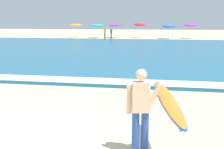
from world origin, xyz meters
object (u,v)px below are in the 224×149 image
object	(u,v)px
surfer_with_board	(154,104)
beach_umbrella_2	(116,25)
beachgoer_near_row_left	(105,33)
beach_umbrella_4	(169,26)
beachgoer_near_row_mid	(111,33)
beach_umbrella_1	(97,25)
beach_umbrella_0	(76,25)
beach_umbrella_3	(139,25)
beach_umbrella_5	(191,25)

from	to	relation	value
surfer_with_board	beach_umbrella_2	distance (m)	38.39
beach_umbrella_2	beachgoer_near_row_left	distance (m)	3.41
beach_umbrella_4	beachgoer_near_row_mid	world-z (taller)	beach_umbrella_4
beach_umbrella_2	beach_umbrella_1	bearing A→B (deg)	-162.20
beach_umbrella_0	beachgoer_near_row_left	bearing A→B (deg)	-30.20
surfer_with_board	beach_umbrella_0	bearing A→B (deg)	109.40
beachgoer_near_row_left	beach_umbrella_1	bearing A→B (deg)	127.52
beach_umbrella_1	beachgoer_near_row_left	xyz separation A→B (m)	(1.63, -2.12, -1.10)
beach_umbrella_1	beach_umbrella_3	xyz separation A→B (m)	(6.53, 1.05, 0.13)
beach_umbrella_2	beach_umbrella_3	bearing A→B (deg)	2.51
beach_umbrella_2	beachgoer_near_row_left	world-z (taller)	beach_umbrella_2
beach_umbrella_4	beachgoer_near_row_mid	xyz separation A→B (m)	(-8.52, -0.75, -1.02)
beach_umbrella_1	beach_umbrella_5	xyz separation A→B (m)	(14.31, 1.12, 0.06)
beach_umbrella_0	beachgoer_near_row_mid	xyz separation A→B (m)	(6.29, -2.38, -1.12)
beach_umbrella_0	beach_umbrella_3	bearing A→B (deg)	-0.01
beach_umbrella_3	beach_umbrella_5	distance (m)	7.78
beach_umbrella_1	beachgoer_near_row_left	world-z (taller)	beach_umbrella_1
beach_umbrella_1	beach_umbrella_2	distance (m)	2.91
beach_umbrella_0	beach_umbrella_5	size ratio (longest dim) A/B	0.98
surfer_with_board	beach_umbrella_2	bearing A→B (deg)	100.15
beach_umbrella_5	beachgoer_near_row_mid	world-z (taller)	beach_umbrella_5
beach_umbrella_2	beachgoer_near_row_mid	distance (m)	2.50
beach_umbrella_0	beachgoer_near_row_mid	size ratio (longest dim) A/B	1.39
surfer_with_board	beach_umbrella_3	world-z (taller)	beach_umbrella_3
beachgoer_near_row_left	beachgoer_near_row_mid	distance (m)	1.15
beach_umbrella_0	beachgoer_near_row_left	world-z (taller)	beach_umbrella_0
beach_umbrella_2	beach_umbrella_3	xyz separation A→B (m)	(3.76, 0.17, 0.11)
beach_umbrella_1	beachgoer_near_row_mid	world-z (taller)	beach_umbrella_1
beach_umbrella_1	beach_umbrella_5	bearing A→B (deg)	4.48
beach_umbrella_2	beach_umbrella_4	world-z (taller)	beach_umbrella_2
beach_umbrella_0	beach_umbrella_2	distance (m)	6.61
beach_umbrella_4	beachgoer_near_row_mid	bearing A→B (deg)	-175.00
beach_umbrella_2	beachgoer_near_row_mid	bearing A→B (deg)	-98.17
beach_umbrella_3	beachgoer_near_row_mid	xyz separation A→B (m)	(-4.08, -2.38, -1.23)
surfer_with_board	beachgoer_near_row_left	size ratio (longest dim) A/B	1.77
beach_umbrella_4	beachgoer_near_row_mid	distance (m)	8.61
beach_umbrella_1	beach_umbrella_5	distance (m)	14.36
beach_umbrella_5	beachgoer_near_row_mid	bearing A→B (deg)	-168.35
beach_umbrella_0	beachgoer_near_row_left	xyz separation A→B (m)	(5.46, -3.18, -1.12)
beachgoer_near_row_mid	beach_umbrella_0	bearing A→B (deg)	159.27
beach_umbrella_0	beachgoer_near_row_mid	world-z (taller)	beach_umbrella_0
beach_umbrella_3	surfer_with_board	bearing A→B (deg)	-85.48
surfer_with_board	beach_umbrella_1	bearing A→B (deg)	104.49
surfer_with_board	beach_umbrella_5	bearing A→B (deg)	82.83
beachgoer_near_row_left	beach_umbrella_2	bearing A→B (deg)	69.24
beach_umbrella_1	beach_umbrella_4	distance (m)	10.99
surfer_with_board	beach_umbrella_2	size ratio (longest dim) A/B	1.22
beach_umbrella_0	beach_umbrella_2	xyz separation A→B (m)	(6.60, -0.17, 0.00)
beach_umbrella_4	surfer_with_board	bearing A→B (deg)	-92.27
beach_umbrella_2	beachgoer_near_row_left	bearing A→B (deg)	-110.76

